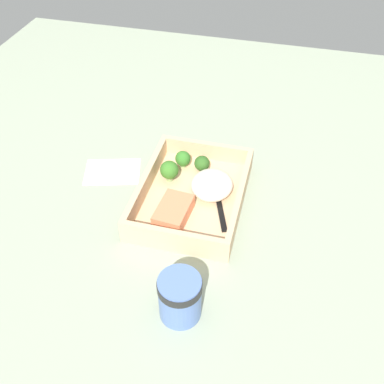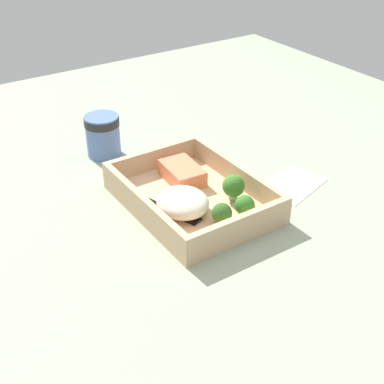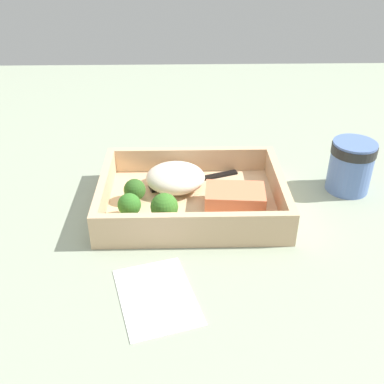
{
  "view_description": "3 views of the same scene",
  "coord_description": "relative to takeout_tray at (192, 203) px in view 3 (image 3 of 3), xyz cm",
  "views": [
    {
      "loc": [
        -65.99,
        -16.75,
        66.82
      ],
      "look_at": [
        0.0,
        0.0,
        2.7
      ],
      "focal_mm": 42.0,
      "sensor_mm": 36.0,
      "label": 1
    },
    {
      "loc": [
        67.45,
        -44.89,
        53.47
      ],
      "look_at": [
        0.0,
        0.0,
        2.7
      ],
      "focal_mm": 50.0,
      "sensor_mm": 36.0,
      "label": 2
    },
    {
      "loc": [
        1.43,
        60.09,
        40.06
      ],
      "look_at": [
        0.0,
        0.0,
        2.7
      ],
      "focal_mm": 42.0,
      "sensor_mm": 36.0,
      "label": 3
    }
  ],
  "objects": [
    {
      "name": "takeout_tray",
      "position": [
        0.0,
        0.0,
        0.0
      ],
      "size": [
        28.73,
        21.26,
        1.2
      ],
      "primitive_type": "cube",
      "color": "tan",
      "rests_on": "ground_plane"
    },
    {
      "name": "broccoli_floret_2",
      "position": [
        9.4,
        4.5,
        2.73
      ],
      "size": [
        3.49,
        3.49,
        3.95
      ],
      "color": "#83AD64",
      "rests_on": "takeout_tray"
    },
    {
      "name": "salmon_fillet",
      "position": [
        -6.56,
        2.14,
        2.16
      ],
      "size": [
        9.56,
        6.68,
        3.13
      ],
      "primitive_type": "cube",
      "rotation": [
        0.0,
        0.0,
        -0.08
      ],
      "color": "#EE7C53",
      "rests_on": "takeout_tray"
    },
    {
      "name": "receipt_slip",
      "position": [
        4.82,
        19.96,
        -0.48
      ],
      "size": [
        12.0,
        14.38,
        0.24
      ],
      "primitive_type": "cube",
      "rotation": [
        0.0,
        0.0,
        0.28
      ],
      "color": "white",
      "rests_on": "ground_plane"
    },
    {
      "name": "tray_rim",
      "position": [
        0.0,
        0.0,
        2.66
      ],
      "size": [
        28.73,
        21.26,
        4.12
      ],
      "color": "tan",
      "rests_on": "takeout_tray"
    },
    {
      "name": "broccoli_floret_3",
      "position": [
        9.0,
        0.48,
        2.58
      ],
      "size": [
        3.47,
        3.47,
        3.77
      ],
      "color": "#8BA366",
      "rests_on": "takeout_tray"
    },
    {
      "name": "broccoli_floret_1",
      "position": [
        4.15,
        6.11,
        3.33
      ],
      "size": [
        4.05,
        4.05,
        4.87
      ],
      "color": "#87A367",
      "rests_on": "takeout_tray"
    },
    {
      "name": "fork",
      "position": [
        0.46,
        -5.56,
        0.82
      ],
      "size": [
        15.43,
        6.88,
        0.44
      ],
      "color": "black",
      "rests_on": "takeout_tray"
    },
    {
      "name": "mashed_potatoes",
      "position": [
        2.63,
        -3.68,
        2.63
      ],
      "size": [
        9.68,
        8.9,
        4.07
      ],
      "primitive_type": "ellipsoid",
      "color": "beige",
      "rests_on": "takeout_tray"
    },
    {
      "name": "ground_plane",
      "position": [
        0.0,
        0.0,
        -1.6
      ],
      "size": [
        160.0,
        160.0,
        2.0
      ],
      "primitive_type": "cube",
      "color": "gray"
    },
    {
      "name": "paper_cup",
      "position": [
        -26.46,
        -4.69,
        4.3
      ],
      "size": [
        7.26,
        7.26,
        8.77
      ],
      "color": "#5471B2",
      "rests_on": "ground_plane"
    }
  ]
}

